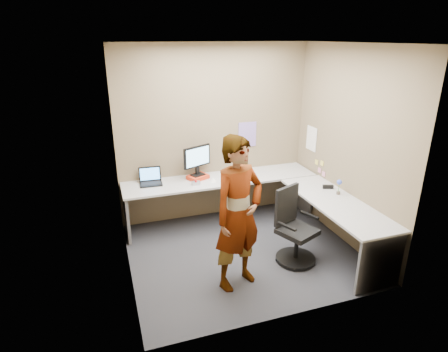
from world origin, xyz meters
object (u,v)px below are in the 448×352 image
object	(u,v)px
desk	(262,198)
office_chair	(294,232)
person	(238,214)
monitor	(197,158)

from	to	relation	value
desk	office_chair	bearing A→B (deg)	-81.00
office_chair	person	distance (m)	1.02
desk	office_chair	size ratio (longest dim) A/B	3.06
desk	monitor	size ratio (longest dim) A/B	6.61
person	monitor	bearing A→B (deg)	70.07
office_chair	monitor	bearing A→B (deg)	98.39
office_chair	person	world-z (taller)	person
monitor	office_chair	world-z (taller)	monitor
monitor	office_chair	xyz separation A→B (m)	(0.89, -1.44, -0.66)
desk	person	distance (m)	1.26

